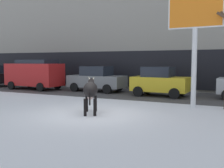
# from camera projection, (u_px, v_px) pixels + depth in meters

# --- Properties ---
(ground_plane) EXTENTS (120.00, 120.00, 0.00)m
(ground_plane) POSITION_uv_depth(u_px,v_px,m) (93.00, 114.00, 11.20)
(ground_plane) COLOR white
(road_strip) EXTENTS (60.00, 5.60, 0.01)m
(road_strip) POSITION_uv_depth(u_px,v_px,m) (146.00, 95.00, 17.49)
(road_strip) COLOR #423F3F
(road_strip) RESTS_ON ground
(building_facade) EXTENTS (44.00, 6.10, 13.00)m
(building_facade) POSITION_uv_depth(u_px,v_px,m) (169.00, 10.00, 22.15)
(building_facade) COLOR gray
(building_facade) RESTS_ON ground
(cow_black) EXTENTS (1.25, 1.87, 1.54)m
(cow_black) POSITION_uv_depth(u_px,v_px,m) (91.00, 90.00, 11.18)
(cow_black) COLOR black
(cow_black) RESTS_ON ground
(billboard) EXTENTS (2.53, 0.35, 5.56)m
(billboard) POSITION_uv_depth(u_px,v_px,m) (195.00, 16.00, 12.36)
(billboard) COLOR silver
(billboard) RESTS_ON ground
(car_red_van) EXTENTS (4.67, 2.27, 2.32)m
(car_red_van) POSITION_uv_depth(u_px,v_px,m) (35.00, 74.00, 20.79)
(car_red_van) COLOR red
(car_red_van) RESTS_ON ground
(car_grey_sedan) EXTENTS (4.27, 2.11, 1.84)m
(car_grey_sedan) POSITION_uv_depth(u_px,v_px,m) (97.00, 79.00, 19.41)
(car_grey_sedan) COLOR slate
(car_grey_sedan) RESTS_ON ground
(car_yellow_hatchback) EXTENTS (3.57, 2.04, 1.86)m
(car_yellow_hatchback) POSITION_uv_depth(u_px,v_px,m) (160.00, 82.00, 16.74)
(car_yellow_hatchback) COLOR gold
(car_yellow_hatchback) RESTS_ON ground
(pedestrian_near_billboard) EXTENTS (0.36, 0.24, 1.73)m
(pedestrian_near_billboard) POSITION_uv_depth(u_px,v_px,m) (224.00, 81.00, 18.06)
(pedestrian_near_billboard) COLOR #282833
(pedestrian_near_billboard) RESTS_ON ground
(pedestrian_by_cars) EXTENTS (0.36, 0.24, 1.73)m
(pedestrian_by_cars) POSITION_uv_depth(u_px,v_px,m) (158.00, 79.00, 20.05)
(pedestrian_by_cars) COLOR #282833
(pedestrian_by_cars) RESTS_ON ground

